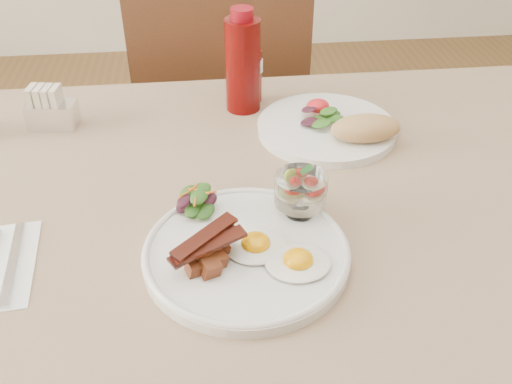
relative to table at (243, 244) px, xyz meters
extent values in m
cylinder|color=brown|center=(0.59, 0.36, -0.31)|extent=(0.06, 0.06, 0.71)
cube|color=brown|center=(0.00, 0.00, 0.07)|extent=(1.30, 0.85, 0.04)
cube|color=tan|center=(0.00, 0.00, 0.09)|extent=(1.33, 0.88, 0.00)
cylinder|color=brown|center=(-0.18, 0.57, -0.44)|extent=(0.04, 0.04, 0.45)
cylinder|color=brown|center=(0.18, 0.57, -0.44)|extent=(0.04, 0.04, 0.45)
cylinder|color=brown|center=(-0.18, 0.93, -0.44)|extent=(0.04, 0.04, 0.45)
cylinder|color=brown|center=(0.18, 0.93, -0.44)|extent=(0.04, 0.04, 0.45)
cube|color=brown|center=(0.00, 0.75, -0.20)|extent=(0.42, 0.42, 0.03)
cube|color=brown|center=(0.00, 0.55, 0.04)|extent=(0.42, 0.03, 0.46)
cylinder|color=white|center=(-0.01, -0.13, 0.10)|extent=(0.28, 0.28, 0.02)
ellipsoid|color=white|center=(0.06, -0.17, 0.11)|extent=(0.09, 0.08, 0.01)
ellipsoid|color=#FFA105|center=(0.06, -0.17, 0.11)|extent=(0.04, 0.04, 0.02)
ellipsoid|color=white|center=(0.01, -0.13, 0.11)|extent=(0.09, 0.08, 0.01)
ellipsoid|color=#FFA105|center=(0.01, -0.13, 0.11)|extent=(0.04, 0.04, 0.02)
cube|color=maroon|center=(-0.07, -0.15, 0.12)|extent=(0.02, 0.02, 0.02)
cube|color=maroon|center=(-0.05, -0.16, 0.12)|extent=(0.02, 0.02, 0.02)
cube|color=maroon|center=(-0.08, -0.17, 0.11)|extent=(0.02, 0.02, 0.02)
cube|color=maroon|center=(-0.04, -0.14, 0.12)|extent=(0.02, 0.02, 0.02)
cube|color=maroon|center=(-0.06, -0.17, 0.12)|extent=(0.02, 0.02, 0.02)
cube|color=maroon|center=(-0.08, -0.14, 0.11)|extent=(0.02, 0.02, 0.02)
cube|color=maroon|center=(-0.05, -0.15, 0.13)|extent=(0.02, 0.02, 0.02)
cube|color=maroon|center=(-0.06, -0.16, 0.13)|extent=(0.02, 0.02, 0.02)
cube|color=maroon|center=(-0.05, -0.14, 0.13)|extent=(0.02, 0.02, 0.02)
cube|color=#4D1B0C|center=(-0.06, -0.15, 0.13)|extent=(0.10, 0.07, 0.01)
cube|color=#4D1B0C|center=(-0.06, -0.16, 0.14)|extent=(0.10, 0.06, 0.01)
cube|color=#4D1B0C|center=(-0.06, -0.14, 0.14)|extent=(0.09, 0.08, 0.01)
ellipsoid|color=#1A4312|center=(-0.07, -0.04, 0.11)|extent=(0.04, 0.04, 0.01)
ellipsoid|color=#1A4312|center=(-0.06, -0.03, 0.11)|extent=(0.04, 0.03, 0.01)
ellipsoid|color=#32101C|center=(-0.09, -0.04, 0.11)|extent=(0.04, 0.03, 0.01)
ellipsoid|color=#1A4312|center=(-0.06, -0.05, 0.12)|extent=(0.04, 0.04, 0.01)
ellipsoid|color=#1A4312|center=(-0.07, -0.05, 0.12)|extent=(0.04, 0.03, 0.01)
ellipsoid|color=#32101C|center=(-0.05, -0.04, 0.12)|extent=(0.03, 0.03, 0.01)
ellipsoid|color=#1A4312|center=(-0.08, -0.02, 0.13)|extent=(0.04, 0.03, 0.01)
ellipsoid|color=#1A4312|center=(-0.06, -0.02, 0.13)|extent=(0.04, 0.03, 0.01)
ellipsoid|color=#32101C|center=(-0.09, -0.05, 0.13)|extent=(0.03, 0.03, 0.01)
ellipsoid|color=#1A4312|center=(-0.07, -0.05, 0.14)|extent=(0.04, 0.03, 0.01)
ellipsoid|color=#1A4312|center=(-0.06, -0.03, 0.14)|extent=(0.03, 0.03, 0.01)
cylinder|color=#D65E16|center=(-0.07, -0.04, 0.14)|extent=(0.03, 0.02, 0.01)
cylinder|color=#D65E16|center=(-0.08, -0.03, 0.14)|extent=(0.03, 0.03, 0.01)
cylinder|color=#D65E16|center=(-0.06, -0.04, 0.14)|extent=(0.04, 0.00, 0.01)
cylinder|color=#D65E16|center=(-0.07, -0.05, 0.14)|extent=(0.01, 0.04, 0.01)
cylinder|color=white|center=(0.08, -0.06, 0.11)|extent=(0.04, 0.04, 0.01)
cylinder|color=white|center=(0.08, -0.06, 0.12)|extent=(0.02, 0.02, 0.01)
cylinder|color=white|center=(0.08, -0.06, 0.15)|extent=(0.08, 0.08, 0.04)
cylinder|color=beige|center=(0.07, -0.06, 0.14)|extent=(0.02, 0.02, 0.01)
cylinder|color=beige|center=(0.09, -0.06, 0.14)|extent=(0.02, 0.02, 0.01)
cylinder|color=beige|center=(0.08, -0.05, 0.15)|extent=(0.02, 0.02, 0.01)
cylinder|color=#9DBE3A|center=(0.07, -0.05, 0.16)|extent=(0.03, 0.03, 0.01)
cone|color=red|center=(0.09, -0.07, 0.16)|extent=(0.02, 0.02, 0.02)
cone|color=red|center=(0.07, -0.07, 0.17)|extent=(0.02, 0.02, 0.02)
cone|color=red|center=(0.08, -0.05, 0.17)|extent=(0.02, 0.02, 0.02)
ellipsoid|color=#2B7933|center=(0.08, -0.06, 0.18)|extent=(0.02, 0.01, 0.00)
ellipsoid|color=#2B7933|center=(0.09, -0.06, 0.18)|extent=(0.02, 0.01, 0.00)
cylinder|color=white|center=(0.17, 0.19, 0.10)|extent=(0.25, 0.25, 0.02)
ellipsoid|color=#1A4312|center=(0.16, 0.20, 0.11)|extent=(0.05, 0.04, 0.01)
ellipsoid|color=#1A4312|center=(0.18, 0.21, 0.11)|extent=(0.04, 0.04, 0.01)
ellipsoid|color=#32101C|center=(0.14, 0.19, 0.11)|extent=(0.04, 0.03, 0.01)
ellipsoid|color=#1A4312|center=(0.16, 0.17, 0.12)|extent=(0.04, 0.04, 0.01)
ellipsoid|color=#1A4312|center=(0.19, 0.18, 0.12)|extent=(0.04, 0.03, 0.01)
ellipsoid|color=#32101C|center=(0.14, 0.22, 0.12)|extent=(0.03, 0.03, 0.01)
ellipsoid|color=#1A4312|center=(0.18, 0.20, 0.13)|extent=(0.04, 0.03, 0.01)
ellipsoid|color=red|center=(0.16, 0.23, 0.12)|extent=(0.04, 0.03, 0.03)
ellipsoid|color=tan|center=(0.23, 0.13, 0.13)|extent=(0.14, 0.10, 0.05)
cylinder|color=#510504|center=(0.03, 0.30, 0.18)|extent=(0.07, 0.07, 0.18)
cylinder|color=maroon|center=(0.03, 0.30, 0.28)|extent=(0.04, 0.04, 0.02)
cylinder|color=#510504|center=(0.05, 0.33, 0.14)|extent=(0.04, 0.04, 0.11)
cylinder|color=white|center=(0.05, 0.33, 0.16)|extent=(0.04, 0.04, 0.02)
cylinder|color=maroon|center=(0.05, 0.33, 0.20)|extent=(0.02, 0.02, 0.02)
cube|color=silver|center=(-0.33, 0.27, 0.11)|extent=(0.09, 0.06, 0.05)
cube|color=#C6AF8C|center=(-0.36, 0.27, 0.14)|extent=(0.02, 0.04, 0.05)
cube|color=#C6AF8C|center=(-0.34, 0.27, 0.14)|extent=(0.02, 0.04, 0.05)
cube|color=#C6AF8C|center=(-0.33, 0.27, 0.14)|extent=(0.02, 0.04, 0.05)
cube|color=#C6AF8C|center=(-0.31, 0.27, 0.14)|extent=(0.02, 0.04, 0.05)
cube|color=silver|center=(-0.32, -0.11, 0.09)|extent=(0.03, 0.16, 0.00)
camera|label=1|loc=(-0.06, -0.70, 0.62)|focal=40.00mm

